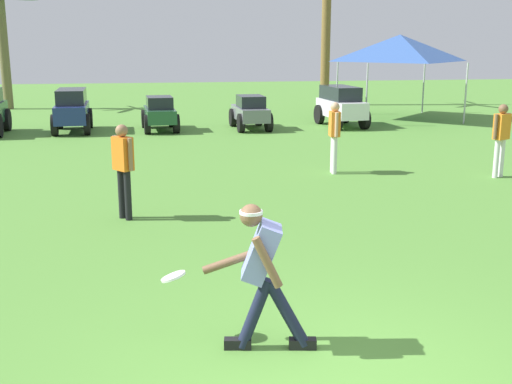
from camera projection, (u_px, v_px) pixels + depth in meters
frisbee_thrower at (262, 269)px, 5.94m from camera, size 1.06×0.57×1.42m
frisbee_in_flight at (173, 276)px, 6.17m from camera, size 0.31×0.32×0.11m
teammate_near_sideline at (501, 134)px, 13.51m from camera, size 0.48×0.33×1.56m
teammate_midfield at (123, 163)px, 10.33m from camera, size 0.36×0.44×1.56m
teammate_deep at (334, 131)px, 13.93m from camera, size 0.23×0.50×1.56m
parked_car_slot_b at (72, 109)px, 20.36m from camera, size 1.24×2.44×1.34m
parked_car_slot_c at (160, 113)px, 20.64m from camera, size 1.22×2.26×1.10m
parked_car_slot_d at (250, 112)px, 20.98m from camera, size 1.18×2.24×1.10m
parked_car_slot_e at (341, 105)px, 21.63m from camera, size 1.36×2.48×1.34m
palm_tree_far_left at (3, 37)px, 26.46m from camera, size 2.95×3.07×5.02m
palm_tree_left_of_centre at (326, 22)px, 27.95m from camera, size 3.21×3.88×6.41m
event_tent at (400, 48)px, 23.24m from camera, size 3.75×3.75×3.05m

